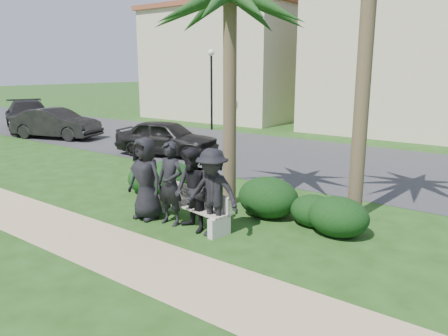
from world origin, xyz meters
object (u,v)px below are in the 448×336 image
(man_a, at_px, (146,179))
(car_b, at_px, (56,123))
(man_c, at_px, (192,190))
(park_bench, at_px, (188,208))
(car_c, at_px, (29,115))
(man_d, at_px, (212,193))
(man_b, at_px, (170,184))
(car_a, at_px, (167,138))
(street_lamp, at_px, (211,75))

(man_a, relative_size, car_b, 0.43)
(man_c, bearing_deg, park_bench, 160.19)
(man_c, bearing_deg, car_b, 175.48)
(car_c, bearing_deg, man_d, -84.27)
(man_b, xyz_separation_m, car_a, (-5.49, 5.44, -0.22))
(man_b, xyz_separation_m, car_b, (-12.72, 5.27, -0.19))
(man_c, height_order, car_b, man_c)
(street_lamp, relative_size, car_c, 0.79)
(car_a, height_order, car_b, car_b)
(man_b, bearing_deg, man_a, -177.73)
(park_bench, relative_size, man_b, 1.25)
(park_bench, height_order, man_b, man_b)
(street_lamp, bearing_deg, man_c, -52.56)
(man_a, relative_size, car_a, 0.46)
(street_lamp, bearing_deg, man_d, -51.04)
(man_b, bearing_deg, car_a, 132.06)
(man_b, relative_size, car_b, 0.42)
(car_b, relative_size, car_c, 0.80)
(man_c, relative_size, car_b, 0.40)
(car_c, bearing_deg, car_a, -68.51)
(car_b, bearing_deg, man_c, -129.74)
(park_bench, xyz_separation_m, car_c, (-16.82, 5.77, 0.44))
(car_a, bearing_deg, man_d, -143.42)
(man_b, height_order, car_b, man_b)
(man_c, bearing_deg, street_lamp, 144.48)
(car_c, bearing_deg, street_lamp, -27.57)
(street_lamp, bearing_deg, man_b, -54.47)
(man_b, relative_size, car_a, 0.45)
(man_c, bearing_deg, car_a, 155.36)
(man_c, relative_size, car_c, 0.32)
(man_b, relative_size, man_d, 1.01)
(man_d, relative_size, car_b, 0.41)
(man_b, xyz_separation_m, man_c, (0.64, -0.01, -0.03))
(car_c, bearing_deg, man_c, -84.85)
(car_a, bearing_deg, car_c, 72.87)
(car_a, bearing_deg, man_b, -148.84)
(man_c, xyz_separation_m, car_b, (-13.36, 5.28, -0.16))
(street_lamp, height_order, car_b, street_lamp)
(car_a, distance_m, car_c, 11.08)
(street_lamp, bearing_deg, park_bench, -53.04)
(park_bench, distance_m, car_a, 7.75)
(car_a, relative_size, car_c, 0.74)
(man_d, bearing_deg, man_c, 173.37)
(man_d, height_order, car_c, man_d)
(man_c, height_order, man_d, man_d)
(man_b, bearing_deg, park_bench, 41.68)
(park_bench, xyz_separation_m, man_a, (-0.95, -0.33, 0.58))
(street_lamp, distance_m, car_a, 7.77)
(street_lamp, xyz_separation_m, car_b, (-4.04, -6.89, -2.23))
(man_a, distance_m, man_b, 0.69)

